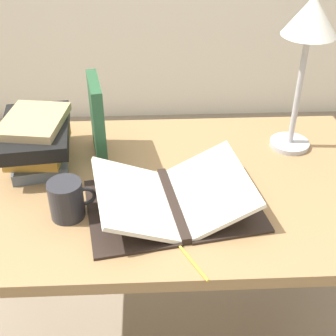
% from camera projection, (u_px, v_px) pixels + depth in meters
% --- Properties ---
extents(reading_desk, '(1.26, 0.75, 0.74)m').
position_uv_depth(reading_desk, '(162.00, 210.00, 1.41)').
color(reading_desk, '#937047').
rests_on(reading_desk, ground_plane).
extents(open_book, '(0.50, 0.39, 0.09)m').
position_uv_depth(open_book, '(173.00, 198.00, 1.25)').
color(open_book, black).
rests_on(open_book, reading_desk).
extents(book_stack_tall, '(0.23, 0.32, 0.15)m').
position_uv_depth(book_stack_tall, '(37.00, 139.00, 1.40)').
color(book_stack_tall, slate).
rests_on(book_stack_tall, reading_desk).
extents(book_standing_upright, '(0.06, 0.18, 0.25)m').
position_uv_depth(book_standing_upright, '(97.00, 119.00, 1.40)').
color(book_standing_upright, '#234C2D').
rests_on(book_standing_upright, reading_desk).
extents(reading_lamp, '(0.16, 0.16, 0.47)m').
position_uv_depth(reading_lamp, '(309.00, 31.00, 1.30)').
color(reading_lamp, '#ADADB2').
rests_on(reading_lamp, reading_desk).
extents(coffee_mug, '(0.12, 0.09, 0.10)m').
position_uv_depth(coffee_mug, '(67.00, 200.00, 1.20)').
color(coffee_mug, '#28282D').
rests_on(coffee_mug, reading_desk).
extents(pencil, '(0.07, 0.13, 0.01)m').
position_uv_depth(pencil, '(191.00, 260.00, 1.09)').
color(pencil, gold).
rests_on(pencil, reading_desk).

